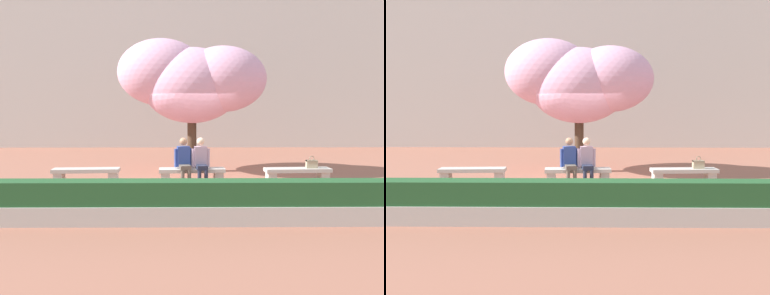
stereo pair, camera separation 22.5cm
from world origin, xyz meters
TOP-DOWN VIEW (x-y plane):
  - ground_plane at (0.00, 0.00)m, footprint 100.00×100.00m
  - building_facade at (0.00, 11.04)m, footprint 28.00×4.00m
  - stone_bench_west_end at (-2.89, 0.00)m, footprint 1.82×0.52m
  - stone_bench_near_west at (0.00, 0.00)m, footprint 1.82×0.52m
  - stone_bench_center at (2.89, 0.00)m, footprint 1.82×0.52m
  - person_seated_left at (-0.22, -0.05)m, footprint 0.50×0.73m
  - person_seated_right at (0.24, -0.05)m, footprint 0.51×0.71m
  - handbag at (3.28, 0.01)m, footprint 0.30×0.15m
  - cherry_tree_main at (-0.02, 1.92)m, footprint 4.68×3.12m
  - planter_hedge_foreground at (0.00, -3.38)m, footprint 10.89×0.50m

SIDE VIEW (x-z plane):
  - ground_plane at x=0.00m, z-range 0.00..0.00m
  - stone_bench_west_end at x=-2.89m, z-range 0.08..0.53m
  - stone_bench_near_west at x=0.00m, z-range 0.08..0.53m
  - stone_bench_center at x=2.89m, z-range 0.08..0.53m
  - planter_hedge_foreground at x=0.00m, z-range -0.01..0.79m
  - handbag at x=3.28m, z-range 0.41..0.75m
  - person_seated_left at x=-0.22m, z-range 0.05..1.34m
  - person_seated_right at x=0.24m, z-range 0.05..1.34m
  - cherry_tree_main at x=-0.02m, z-range 0.82..5.07m
  - building_facade at x=0.00m, z-range 0.00..7.51m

